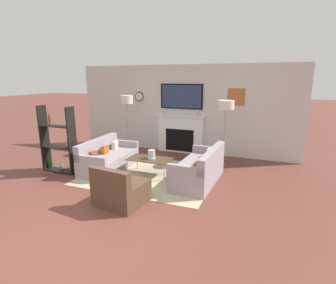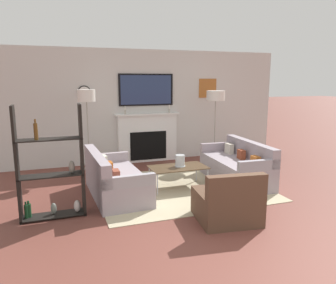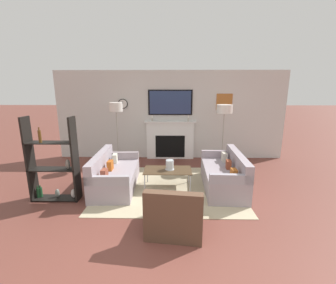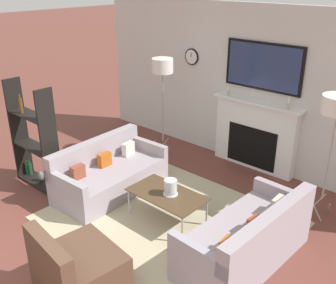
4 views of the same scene
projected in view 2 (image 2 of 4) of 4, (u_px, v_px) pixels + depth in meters
The scene contains 11 objects.
ground_plane at pixel (264, 259), 3.68m from camera, with size 60.00×60.00×0.00m, color brown.
fireplace_wall at pixel (146, 111), 8.00m from camera, with size 7.05×0.28×2.70m.
area_rug at pixel (180, 188), 6.11m from camera, with size 3.05×2.55×0.01m.
couch_left at pixel (114, 180), 5.66m from camera, with size 0.91×1.77×0.78m.
couch_right at pixel (237, 167), 6.45m from camera, with size 0.86×1.77×0.80m.
armchair at pixel (227, 204), 4.64m from camera, with size 0.92×0.87×0.76m.
coffee_table at pixel (178, 168), 6.03m from camera, with size 1.04×0.59×0.41m.
hurricane_candle at pixel (180, 161), 6.05m from camera, with size 0.20×0.20×0.22m.
floor_lamp_left at pixel (86, 97), 6.72m from camera, with size 0.36×0.36×1.80m.
floor_lamp_right at pixel (216, 97), 7.69m from camera, with size 0.43×0.43×1.74m.
shelf_unit at pixel (51, 170), 4.69m from camera, with size 0.92×0.28×1.65m.
Camera 2 is at (-2.14, -2.82, 1.99)m, focal length 35.00 mm.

